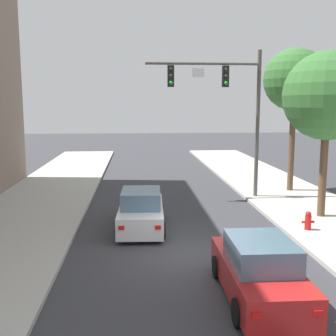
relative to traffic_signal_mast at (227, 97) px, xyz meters
The scene contains 7 objects.
ground_plane 10.00m from the traffic_signal_mast, 110.57° to the right, with size 120.00×120.00×0.00m, color #38383D.
traffic_signal_mast is the anchor object (origin of this frame).
car_lead_white 8.07m from the traffic_signal_mast, 132.30° to the right, with size 1.97×4.30×1.60m.
car_following_red 12.16m from the traffic_signal_mast, 98.08° to the right, with size 1.88×4.26×1.60m.
fire_hydrant 7.93m from the traffic_signal_mast, 72.29° to the right, with size 0.48×0.24×0.72m.
street_tree_nearest 5.27m from the traffic_signal_mast, 51.04° to the right, with size 3.70×3.70×6.98m.
street_tree_second 4.33m from the traffic_signal_mast, 18.53° to the left, with size 3.38×3.38×7.82m.
Camera 1 is at (-1.68, -12.85, 4.89)m, focal length 43.83 mm.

